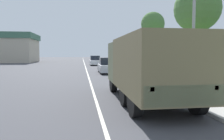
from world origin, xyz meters
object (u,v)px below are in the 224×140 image
car_second_ahead (95,61)px  car_nearest_ahead (107,66)px  military_truck (147,65)px  lamp_post (190,1)px

car_second_ahead → car_nearest_ahead: bearing=-88.7°
car_nearest_ahead → car_second_ahead: car_second_ahead is taller
military_truck → car_nearest_ahead: military_truck is taller
car_nearest_ahead → military_truck: bearing=-89.9°
military_truck → car_nearest_ahead: bearing=90.1°
car_nearest_ahead → lamp_post: lamp_post is taller
military_truck → car_second_ahead: (-0.40, 29.76, -0.85)m
car_second_ahead → military_truck: bearing=-89.2°
military_truck → lamp_post: (2.36, 0.79, 3.00)m
military_truck → car_nearest_ahead: size_ratio=1.68×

